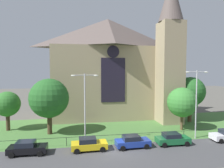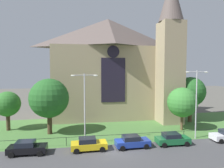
{
  "view_description": "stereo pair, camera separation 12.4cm",
  "coord_description": "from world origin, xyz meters",
  "px_view_note": "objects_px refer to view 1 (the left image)",
  "views": [
    {
      "loc": [
        -4.89,
        -23.35,
        9.47
      ],
      "look_at": [
        0.78,
        8.0,
        7.35
      ],
      "focal_mm": 33.15,
      "sensor_mm": 36.0,
      "label": 1
    },
    {
      "loc": [
        -4.77,
        -23.37,
        9.47
      ],
      "look_at": [
        0.78,
        8.0,
        7.35
      ],
      "focal_mm": 33.15,
      "sensor_mm": 36.0,
      "label": 2
    }
  ],
  "objects_px": {
    "church_building": "(112,66)",
    "tree_right_far": "(190,92)",
    "parked_car_green": "(172,139)",
    "parked_car_blue": "(132,142)",
    "tree_right_near": "(182,102)",
    "parked_car_yellow": "(89,144)",
    "streetlamp_near": "(85,101)",
    "tree_left_far": "(7,104)",
    "tree_left_near": "(49,98)",
    "parked_car_black": "(27,148)",
    "streetlamp_far": "(196,96)"
  },
  "relations": [
    {
      "from": "church_building",
      "to": "parked_car_black",
      "type": "distance_m",
      "value": 24.12
    },
    {
      "from": "church_building",
      "to": "parked_car_yellow",
      "type": "height_order",
      "value": "church_building"
    },
    {
      "from": "tree_right_near",
      "to": "tree_right_far",
      "type": "relative_size",
      "value": 0.82
    },
    {
      "from": "parked_car_green",
      "to": "tree_right_near",
      "type": "bearing_deg",
      "value": 54.03
    },
    {
      "from": "tree_left_far",
      "to": "parked_car_blue",
      "type": "xyz_separation_m",
      "value": [
        17.28,
        -10.46,
        -3.42
      ]
    },
    {
      "from": "tree_right_far",
      "to": "streetlamp_near",
      "type": "distance_m",
      "value": 21.55
    },
    {
      "from": "streetlamp_far",
      "to": "tree_left_near",
      "type": "bearing_deg",
      "value": 164.37
    },
    {
      "from": "streetlamp_near",
      "to": "parked_car_green",
      "type": "distance_m",
      "value": 12.14
    },
    {
      "from": "tree_right_near",
      "to": "tree_right_far",
      "type": "distance_m",
      "value": 6.41
    },
    {
      "from": "parked_car_blue",
      "to": "parked_car_green",
      "type": "height_order",
      "value": "same"
    },
    {
      "from": "tree_left_far",
      "to": "streetlamp_near",
      "type": "distance_m",
      "value": 14.59
    },
    {
      "from": "streetlamp_near",
      "to": "parked_car_blue",
      "type": "height_order",
      "value": "streetlamp_near"
    },
    {
      "from": "parked_car_blue",
      "to": "parked_car_green",
      "type": "bearing_deg",
      "value": -0.94
    },
    {
      "from": "parked_car_black",
      "to": "tree_left_far",
      "type": "bearing_deg",
      "value": 118.23
    },
    {
      "from": "church_building",
      "to": "tree_left_near",
      "type": "height_order",
      "value": "church_building"
    },
    {
      "from": "church_building",
      "to": "tree_left_near",
      "type": "bearing_deg",
      "value": -136.85
    },
    {
      "from": "church_building",
      "to": "tree_left_far",
      "type": "xyz_separation_m",
      "value": [
        -18.03,
        -7.64,
        -6.11
      ]
    },
    {
      "from": "tree_left_far",
      "to": "parked_car_black",
      "type": "height_order",
      "value": "tree_left_far"
    },
    {
      "from": "tree_right_near",
      "to": "parked_car_blue",
      "type": "distance_m",
      "value": 12.01
    },
    {
      "from": "tree_right_near",
      "to": "parked_car_yellow",
      "type": "relative_size",
      "value": 1.61
    },
    {
      "from": "parked_car_yellow",
      "to": "parked_car_green",
      "type": "relative_size",
      "value": 0.99
    },
    {
      "from": "tree_left_far",
      "to": "tree_left_near",
      "type": "distance_m",
      "value": 7.41
    },
    {
      "from": "tree_left_far",
      "to": "parked_car_black",
      "type": "distance_m",
      "value": 12.0
    },
    {
      "from": "parked_car_black",
      "to": "parked_car_yellow",
      "type": "bearing_deg",
      "value": 1.52
    },
    {
      "from": "parked_car_yellow",
      "to": "parked_car_green",
      "type": "distance_m",
      "value": 10.61
    },
    {
      "from": "streetlamp_far",
      "to": "parked_car_black",
      "type": "distance_m",
      "value": 22.5
    },
    {
      "from": "church_building",
      "to": "parked_car_black",
      "type": "xyz_separation_m",
      "value": [
        -12.97,
        -17.97,
        -9.53
      ]
    },
    {
      "from": "tree_left_near",
      "to": "parked_car_blue",
      "type": "distance_m",
      "value": 13.76
    },
    {
      "from": "parked_car_black",
      "to": "tree_right_near",
      "type": "bearing_deg",
      "value": 16.84
    },
    {
      "from": "streetlamp_near",
      "to": "parked_car_black",
      "type": "bearing_deg",
      "value": -165.83
    },
    {
      "from": "tree_left_far",
      "to": "parked_car_black",
      "type": "relative_size",
      "value": 1.45
    },
    {
      "from": "church_building",
      "to": "parked_car_blue",
      "type": "bearing_deg",
      "value": -92.37
    },
    {
      "from": "tree_right_far",
      "to": "tree_left_near",
      "type": "height_order",
      "value": "tree_left_near"
    },
    {
      "from": "parked_car_green",
      "to": "tree_left_near",
      "type": "bearing_deg",
      "value": 156.59
    },
    {
      "from": "tree_left_far",
      "to": "tree_left_near",
      "type": "bearing_deg",
      "value": -24.32
    },
    {
      "from": "church_building",
      "to": "tree_right_far",
      "type": "bearing_deg",
      "value": -29.46
    },
    {
      "from": "parked_car_green",
      "to": "parked_car_blue",
      "type": "bearing_deg",
      "value": -177.98
    },
    {
      "from": "tree_left_far",
      "to": "streetlamp_far",
      "type": "distance_m",
      "value": 28.31
    },
    {
      "from": "church_building",
      "to": "parked_car_blue",
      "type": "distance_m",
      "value": 20.47
    },
    {
      "from": "tree_left_near",
      "to": "tree_left_far",
      "type": "bearing_deg",
      "value": 155.68
    },
    {
      "from": "church_building",
      "to": "streetlamp_near",
      "type": "bearing_deg",
      "value": -111.43
    },
    {
      "from": "tree_left_far",
      "to": "parked_car_green",
      "type": "relative_size",
      "value": 1.45
    },
    {
      "from": "tree_left_far",
      "to": "parked_car_green",
      "type": "bearing_deg",
      "value": -24.77
    },
    {
      "from": "streetlamp_near",
      "to": "streetlamp_far",
      "type": "xyz_separation_m",
      "value": [
        15.27,
        -0.0,
        0.21
      ]
    },
    {
      "from": "streetlamp_far",
      "to": "parked_car_green",
      "type": "relative_size",
      "value": 2.23
    },
    {
      "from": "streetlamp_near",
      "to": "parked_car_green",
      "type": "bearing_deg",
      "value": -9.06
    },
    {
      "from": "church_building",
      "to": "parked_car_yellow",
      "type": "relative_size",
      "value": 6.16
    },
    {
      "from": "tree_right_near",
      "to": "streetlamp_near",
      "type": "distance_m",
      "value": 16.04
    },
    {
      "from": "parked_car_yellow",
      "to": "parked_car_green",
      "type": "height_order",
      "value": "same"
    },
    {
      "from": "tree_left_near",
      "to": "tree_right_far",
      "type": "bearing_deg",
      "value": 7.33
    }
  ]
}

